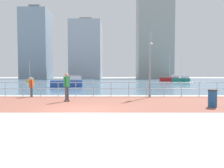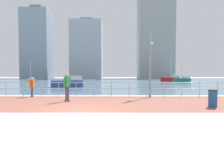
# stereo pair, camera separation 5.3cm
# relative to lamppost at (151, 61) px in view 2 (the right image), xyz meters

# --- Properties ---
(ground) EXTENTS (220.00, 220.00, 0.00)m
(ground) POSITION_rel_lamppost_xyz_m (-4.40, 34.31, -2.78)
(ground) COLOR #ADAAA5
(brick_paving) EXTENTS (28.00, 6.74, 0.01)m
(brick_paving) POSITION_rel_lamppost_xyz_m (-4.40, -2.93, -2.77)
(brick_paving) COLOR #935647
(brick_paving) RESTS_ON ground
(harbor_water) EXTENTS (180.00, 88.00, 0.00)m
(harbor_water) POSITION_rel_lamppost_xyz_m (-4.40, 45.44, -2.77)
(harbor_water) COLOR slate
(harbor_water) RESTS_ON ground
(waterfront_railing) EXTENTS (25.25, 0.06, 1.14)m
(waterfront_railing) POSITION_rel_lamppost_xyz_m (-4.40, 0.44, -1.99)
(waterfront_railing) COLOR #9EADB7
(waterfront_railing) RESTS_ON ground
(lamppost) EXTENTS (0.44, 0.79, 5.02)m
(lamppost) POSITION_rel_lamppost_xyz_m (0.00, 0.00, 0.00)
(lamppost) COLOR gray
(lamppost) RESTS_ON ground
(skateboarder) EXTENTS (0.40, 0.52, 1.83)m
(skateboarder) POSITION_rel_lamppost_xyz_m (-5.83, -2.54, -1.67)
(skateboarder) COLOR black
(skateboarder) RESTS_ON ground
(bystander) EXTENTS (0.28, 0.56, 1.50)m
(bystander) POSITION_rel_lamppost_xyz_m (-9.18, 0.09, -1.91)
(bystander) COLOR #4C4C51
(bystander) RESTS_ON ground
(trash_bin) EXTENTS (0.46, 0.46, 0.93)m
(trash_bin) POSITION_rel_lamppost_xyz_m (2.40, -4.75, -2.31)
(trash_bin) COLOR navy
(trash_bin) RESTS_ON ground
(sailboat_gray) EXTENTS (4.58, 2.39, 6.15)m
(sailboat_gray) POSITION_rel_lamppost_xyz_m (-9.28, 12.90, -2.19)
(sailboat_gray) COLOR #284799
(sailboat_gray) RESTS_ON ground
(sailboat_blue) EXTENTS (4.90, 4.08, 6.91)m
(sailboat_blue) POSITION_rel_lamppost_xyz_m (12.30, 36.17, -2.12)
(sailboat_blue) COLOR #B21E1E
(sailboat_blue) RESTS_ON ground
(sailboat_navy) EXTENTS (2.91, 4.80, 6.45)m
(sailboat_navy) POSITION_rel_lamppost_xyz_m (12.99, 30.00, -2.16)
(sailboat_navy) COLOR #197266
(sailboat_navy) RESTS_ON ground
(sailboat_red) EXTENTS (2.88, 3.40, 4.82)m
(sailboat_red) POSITION_rel_lamppost_xyz_m (-21.22, 28.67, -2.32)
(sailboat_red) COLOR gold
(sailboat_red) RESTS_ON ground
(tower_concrete) EXTENTS (13.63, 17.28, 27.37)m
(tower_concrete) POSITION_rel_lamppost_xyz_m (-14.70, 76.70, 10.08)
(tower_concrete) COLOR #A3A8B2
(tower_concrete) RESTS_ON ground
(tower_slate) EXTENTS (17.35, 11.55, 43.92)m
(tower_slate) POSITION_rel_lamppost_xyz_m (18.66, 85.89, 18.35)
(tower_slate) COLOR #939993
(tower_slate) RESTS_ON ground
(tower_steel) EXTENTS (12.08, 10.83, 32.91)m
(tower_steel) POSITION_rel_lamppost_xyz_m (-37.51, 75.35, 12.85)
(tower_steel) COLOR #8493A3
(tower_steel) RESTS_ON ground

